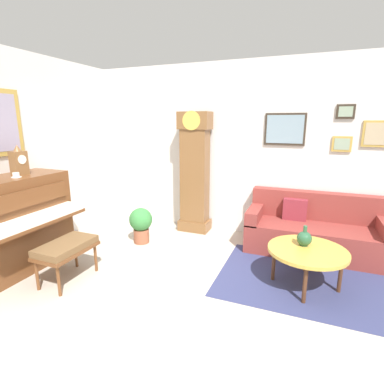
# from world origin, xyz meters

# --- Properties ---
(ground_plane) EXTENTS (6.40, 6.00, 0.10)m
(ground_plane) POSITION_xyz_m (0.00, 0.00, -0.05)
(ground_plane) COLOR #B2A899
(wall_back) EXTENTS (5.30, 0.13, 2.80)m
(wall_back) POSITION_xyz_m (0.02, 2.40, 1.40)
(wall_back) COLOR silver
(wall_back) RESTS_ON ground_plane
(area_rug) EXTENTS (2.10, 1.50, 0.01)m
(area_rug) POSITION_xyz_m (1.25, 1.03, 0.00)
(area_rug) COLOR navy
(area_rug) RESTS_ON ground_plane
(piano) EXTENTS (0.87, 1.44, 1.21)m
(piano) POSITION_xyz_m (-2.23, -0.06, 0.61)
(piano) COLOR brown
(piano) RESTS_ON ground_plane
(piano_bench) EXTENTS (0.42, 0.70, 0.48)m
(piano_bench) POSITION_xyz_m (-1.44, -0.00, 0.41)
(piano_bench) COLOR brown
(piano_bench) RESTS_ON ground_plane
(grandfather_clock) EXTENTS (0.52, 0.34, 2.03)m
(grandfather_clock) POSITION_xyz_m (-0.64, 2.14, 0.96)
(grandfather_clock) COLOR brown
(grandfather_clock) RESTS_ON ground_plane
(couch) EXTENTS (1.90, 0.80, 0.84)m
(couch) POSITION_xyz_m (1.30, 1.98, 0.31)
(couch) COLOR maroon
(couch) RESTS_ON ground_plane
(coffee_table) EXTENTS (0.88, 0.88, 0.46)m
(coffee_table) POSITION_xyz_m (1.21, 0.92, 0.43)
(coffee_table) COLOR gold
(coffee_table) RESTS_ON ground_plane
(mantel_clock) EXTENTS (0.13, 0.18, 0.38)m
(mantel_clock) POSITION_xyz_m (-2.23, 0.15, 1.38)
(mantel_clock) COLOR brown
(mantel_clock) RESTS_ON piano
(teacup) EXTENTS (0.12, 0.12, 0.06)m
(teacup) POSITION_xyz_m (-2.14, 0.02, 1.23)
(teacup) COLOR white
(teacup) RESTS_ON piano
(green_jug) EXTENTS (0.17, 0.17, 0.24)m
(green_jug) POSITION_xyz_m (1.16, 1.01, 0.55)
(green_jug) COLOR #234C33
(green_jug) RESTS_ON coffee_table
(potted_plant) EXTENTS (0.36, 0.36, 0.56)m
(potted_plant) POSITION_xyz_m (-1.22, 1.31, 0.32)
(potted_plant) COLOR #935138
(potted_plant) RESTS_ON ground_plane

